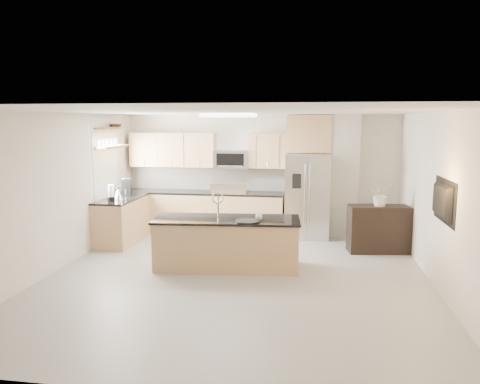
% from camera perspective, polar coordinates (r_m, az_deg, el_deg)
% --- Properties ---
extents(floor, '(6.50, 6.50, 0.00)m').
position_cam_1_polar(floor, '(7.51, -0.46, -10.44)').
color(floor, gray).
rests_on(floor, ground).
extents(ceiling, '(6.00, 6.50, 0.02)m').
position_cam_1_polar(ceiling, '(7.10, -0.49, 9.80)').
color(ceiling, silver).
rests_on(ceiling, wall_back).
extents(wall_back, '(6.00, 0.02, 2.60)m').
position_cam_1_polar(wall_back, '(10.39, 2.44, 2.23)').
color(wall_back, silver).
rests_on(wall_back, floor).
extents(wall_front, '(6.00, 0.02, 2.60)m').
position_cam_1_polar(wall_front, '(4.10, -7.94, -7.81)').
color(wall_front, silver).
rests_on(wall_front, floor).
extents(wall_left, '(0.02, 6.50, 2.60)m').
position_cam_1_polar(wall_left, '(8.23, -21.56, -0.05)').
color(wall_left, silver).
rests_on(wall_left, floor).
extents(wall_right, '(0.02, 6.50, 2.60)m').
position_cam_1_polar(wall_right, '(7.34, 23.32, -1.14)').
color(wall_right, silver).
rests_on(wall_right, floor).
extents(back_counter, '(3.55, 0.66, 1.44)m').
position_cam_1_polar(back_counter, '(10.41, -4.51, -2.38)').
color(back_counter, tan).
rests_on(back_counter, floor).
extents(left_counter, '(0.66, 1.50, 0.92)m').
position_cam_1_polar(left_counter, '(9.85, -14.23, -3.32)').
color(left_counter, tan).
rests_on(left_counter, floor).
extents(range, '(0.76, 0.64, 1.14)m').
position_cam_1_polar(range, '(10.28, -1.13, -2.50)').
color(range, black).
rests_on(range, floor).
extents(upper_cabinets, '(3.50, 0.33, 0.75)m').
position_cam_1_polar(upper_cabinets, '(10.41, -4.82, 5.12)').
color(upper_cabinets, tan).
rests_on(upper_cabinets, wall_back).
extents(microwave, '(0.76, 0.40, 0.40)m').
position_cam_1_polar(microwave, '(10.24, -1.03, 4.00)').
color(microwave, '#B1B1B4').
rests_on(microwave, upper_cabinets).
extents(refrigerator, '(0.92, 0.78, 1.78)m').
position_cam_1_polar(refrigerator, '(10.01, 8.22, -0.46)').
color(refrigerator, '#B1B1B4').
rests_on(refrigerator, floor).
extents(partition_column, '(0.60, 0.30, 2.60)m').
position_cam_1_polar(partition_column, '(10.20, 12.56, 1.91)').
color(partition_column, beige).
rests_on(partition_column, floor).
extents(window, '(0.04, 1.15, 1.65)m').
position_cam_1_polar(window, '(9.81, -16.11, 3.58)').
color(window, white).
rests_on(window, wall_left).
extents(shelf_lower, '(0.30, 1.20, 0.04)m').
position_cam_1_polar(shelf_lower, '(9.83, -15.26, 5.38)').
color(shelf_lower, olive).
rests_on(shelf_lower, wall_left).
extents(shelf_upper, '(0.30, 1.20, 0.04)m').
position_cam_1_polar(shelf_upper, '(9.81, -15.35, 7.53)').
color(shelf_upper, olive).
rests_on(shelf_upper, wall_left).
extents(ceiling_fixture, '(1.00, 0.50, 0.06)m').
position_cam_1_polar(ceiling_fixture, '(8.75, -1.38, 9.31)').
color(ceiling_fixture, white).
rests_on(ceiling_fixture, ceiling).
extents(island, '(2.50, 1.08, 1.27)m').
position_cam_1_polar(island, '(7.93, -1.63, -6.20)').
color(island, tan).
rests_on(island, floor).
extents(credenza, '(1.16, 0.62, 0.89)m').
position_cam_1_polar(credenza, '(9.22, 16.51, -4.34)').
color(credenza, black).
rests_on(credenza, floor).
extents(cup, '(0.15, 0.15, 0.09)m').
position_cam_1_polar(cup, '(7.70, 2.33, -3.10)').
color(cup, white).
rests_on(cup, island).
extents(platter, '(0.53, 0.53, 0.02)m').
position_cam_1_polar(platter, '(7.57, 0.92, -3.57)').
color(platter, black).
rests_on(platter, island).
extents(blender, '(0.14, 0.14, 0.33)m').
position_cam_1_polar(blender, '(9.34, -15.46, -0.26)').
color(blender, black).
rests_on(blender, left_counter).
extents(kettle, '(0.21, 0.21, 0.26)m').
position_cam_1_polar(kettle, '(9.52, -14.62, -0.23)').
color(kettle, '#B1B1B4').
rests_on(kettle, left_counter).
extents(coffee_maker, '(0.24, 0.27, 0.35)m').
position_cam_1_polar(coffee_maker, '(10.08, -13.67, 0.57)').
color(coffee_maker, black).
rests_on(coffee_maker, left_counter).
extents(bowl, '(0.47, 0.47, 0.09)m').
position_cam_1_polar(bowl, '(10.00, -14.87, 7.92)').
color(bowl, '#B1B1B4').
rests_on(bowl, shelf_upper).
extents(flower_vase, '(0.69, 0.62, 0.67)m').
position_cam_1_polar(flower_vase, '(9.04, 16.83, 0.42)').
color(flower_vase, beige).
rests_on(flower_vase, credenza).
extents(television, '(0.14, 1.08, 0.62)m').
position_cam_1_polar(television, '(7.12, 23.04, -0.99)').
color(television, black).
rests_on(television, wall_right).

